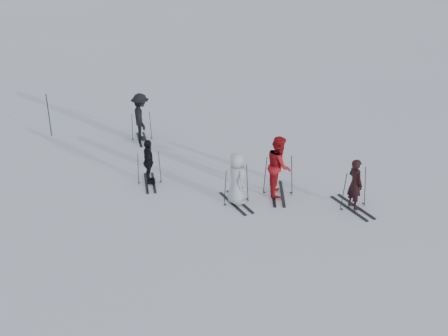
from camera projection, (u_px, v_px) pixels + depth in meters
name	position (u px, v px, depth m)	size (l,w,h in m)	color
ground	(241.00, 211.00, 16.77)	(120.00, 120.00, 0.00)	silver
skier_near_dark	(355.00, 185.00, 16.59)	(0.57, 0.37, 1.57)	black
skier_red	(279.00, 166.00, 17.34)	(0.93, 0.73, 1.92)	#A41219
skier_grey	(236.00, 179.00, 16.85)	(0.80, 0.52, 1.63)	#B0B7BA
skier_uphill_left	(149.00, 163.00, 18.11)	(0.88, 0.36, 1.49)	black
skier_uphill_far	(141.00, 118.00, 21.49)	(1.18, 0.68, 1.83)	black
skis_near_dark	(354.00, 189.00, 16.65)	(0.94, 1.78, 1.30)	black
skis_red	(278.00, 175.00, 17.46)	(0.98, 1.85, 1.35)	black
skis_grey	(236.00, 185.00, 16.93)	(0.90, 1.70, 1.24)	black
skis_uphill_left	(149.00, 167.00, 18.19)	(0.83, 1.57, 1.15)	black
skis_uphill_far	(141.00, 126.00, 21.64)	(0.83, 1.57, 1.15)	black
piste_marker	(49.00, 115.00, 21.92)	(0.04, 0.04, 1.72)	black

